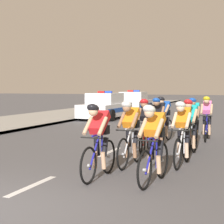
{
  "coord_description": "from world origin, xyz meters",
  "views": [
    {
      "loc": [
        3.94,
        -4.45,
        1.86
      ],
      "look_at": [
        -0.15,
        6.23,
        1.1
      ],
      "focal_mm": 61.83,
      "sensor_mm": 36.0,
      "label": 1
    }
  ],
  "objects_px": {
    "cyclist_fourth": "(183,133)",
    "cyclist_eighth": "(193,122)",
    "cyclist_lead": "(99,140)",
    "cyclist_tenth": "(207,118)",
    "cyclist_third": "(130,133)",
    "cyclist_sixth": "(190,126)",
    "cyclist_second": "(154,143)",
    "cyclist_fifth": "(146,125)",
    "police_car_nearest": "(106,107)",
    "cyclist_ninth": "(164,119)",
    "police_car_second": "(134,103)",
    "cyclist_seventh": "(158,122)"
  },
  "relations": [
    {
      "from": "cyclist_second",
      "to": "cyclist_tenth",
      "type": "distance_m",
      "value": 6.42
    },
    {
      "from": "cyclist_second",
      "to": "cyclist_ninth",
      "type": "xyz_separation_m",
      "value": [
        -1.11,
        5.51,
        0.0
      ]
    },
    {
      "from": "police_car_nearest",
      "to": "cyclist_eighth",
      "type": "bearing_deg",
      "value": -53.82
    },
    {
      "from": "cyclist_sixth",
      "to": "police_car_nearest",
      "type": "relative_size",
      "value": 0.39
    },
    {
      "from": "cyclist_second",
      "to": "cyclist_fifth",
      "type": "bearing_deg",
      "value": 108.32
    },
    {
      "from": "cyclist_fourth",
      "to": "cyclist_fifth",
      "type": "bearing_deg",
      "value": 132.75
    },
    {
      "from": "cyclist_fourth",
      "to": "cyclist_tenth",
      "type": "xyz_separation_m",
      "value": [
        -0.02,
        4.57,
        0.0
      ]
    },
    {
      "from": "cyclist_lead",
      "to": "cyclist_seventh",
      "type": "relative_size",
      "value": 1.0
    },
    {
      "from": "cyclist_fifth",
      "to": "cyclist_ninth",
      "type": "xyz_separation_m",
      "value": [
        -0.04,
        2.29,
        0.0
      ]
    },
    {
      "from": "cyclist_sixth",
      "to": "cyclist_tenth",
      "type": "bearing_deg",
      "value": 89.16
    },
    {
      "from": "police_car_nearest",
      "to": "cyclist_tenth",
      "type": "bearing_deg",
      "value": -46.77
    },
    {
      "from": "cyclist_seventh",
      "to": "cyclist_tenth",
      "type": "bearing_deg",
      "value": 61.17
    },
    {
      "from": "cyclist_second",
      "to": "cyclist_eighth",
      "type": "xyz_separation_m",
      "value": [
        0.01,
        4.68,
        0.0
      ]
    },
    {
      "from": "cyclist_second",
      "to": "cyclist_seventh",
      "type": "bearing_deg",
      "value": 102.98
    },
    {
      "from": "cyclist_second",
      "to": "police_car_second",
      "type": "bearing_deg",
      "value": 108.77
    },
    {
      "from": "cyclist_sixth",
      "to": "police_car_nearest",
      "type": "bearing_deg",
      "value": 122.8
    },
    {
      "from": "cyclist_fourth",
      "to": "cyclist_tenth",
      "type": "distance_m",
      "value": 4.57
    },
    {
      "from": "cyclist_lead",
      "to": "cyclist_tenth",
      "type": "relative_size",
      "value": 1.0
    },
    {
      "from": "cyclist_second",
      "to": "cyclist_tenth",
      "type": "bearing_deg",
      "value": 88.33
    },
    {
      "from": "cyclist_third",
      "to": "cyclist_fourth",
      "type": "distance_m",
      "value": 1.22
    },
    {
      "from": "cyclist_fifth",
      "to": "cyclist_seventh",
      "type": "xyz_separation_m",
      "value": [
        0.08,
        1.06,
        0.0
      ]
    },
    {
      "from": "cyclist_third",
      "to": "cyclist_seventh",
      "type": "bearing_deg",
      "value": 91.25
    },
    {
      "from": "cyclist_fifth",
      "to": "cyclist_second",
      "type": "bearing_deg",
      "value": -71.68
    },
    {
      "from": "cyclist_eighth",
      "to": "cyclist_third",
      "type": "bearing_deg",
      "value": -105.86
    },
    {
      "from": "cyclist_lead",
      "to": "cyclist_eighth",
      "type": "relative_size",
      "value": 1.0
    },
    {
      "from": "cyclist_fifth",
      "to": "cyclist_ninth",
      "type": "distance_m",
      "value": 2.29
    },
    {
      "from": "cyclist_fifth",
      "to": "cyclist_seventh",
      "type": "relative_size",
      "value": 1.0
    },
    {
      "from": "cyclist_lead",
      "to": "cyclist_seventh",
      "type": "xyz_separation_m",
      "value": [
        0.15,
        4.28,
        0.0
      ]
    },
    {
      "from": "cyclist_sixth",
      "to": "cyclist_seventh",
      "type": "xyz_separation_m",
      "value": [
        -1.13,
        0.99,
        0.0
      ]
    },
    {
      "from": "cyclist_lead",
      "to": "cyclist_fifth",
      "type": "xyz_separation_m",
      "value": [
        0.07,
        3.22,
        0.0
      ]
    },
    {
      "from": "cyclist_lead",
      "to": "police_car_nearest",
      "type": "distance_m",
      "value": 14.37
    },
    {
      "from": "cyclist_tenth",
      "to": "police_car_second",
      "type": "xyz_separation_m",
      "value": [
        -6.55,
        12.3,
        -0.11
      ]
    },
    {
      "from": "cyclist_fourth",
      "to": "cyclist_eighth",
      "type": "xyz_separation_m",
      "value": [
        -0.2,
        2.83,
        0.0
      ]
    },
    {
      "from": "cyclist_eighth",
      "to": "police_car_nearest",
      "type": "xyz_separation_m",
      "value": [
        -6.37,
        8.71,
        -0.11
      ]
    },
    {
      "from": "cyclist_seventh",
      "to": "cyclist_sixth",
      "type": "bearing_deg",
      "value": -41.3
    },
    {
      "from": "cyclist_tenth",
      "to": "cyclist_third",
      "type": "bearing_deg",
      "value": -102.49
    },
    {
      "from": "police_car_nearest",
      "to": "cyclist_lead",
      "type": "bearing_deg",
      "value": -68.68
    },
    {
      "from": "cyclist_seventh",
      "to": "cyclist_fourth",
      "type": "bearing_deg",
      "value": -63.9
    },
    {
      "from": "cyclist_lead",
      "to": "cyclist_eighth",
      "type": "distance_m",
      "value": 4.81
    },
    {
      "from": "cyclist_third",
      "to": "cyclist_seventh",
      "type": "relative_size",
      "value": 1.0
    },
    {
      "from": "cyclist_lead",
      "to": "cyclist_seventh",
      "type": "bearing_deg",
      "value": 87.96
    },
    {
      "from": "cyclist_third",
      "to": "cyclist_fifth",
      "type": "bearing_deg",
      "value": 94.45
    },
    {
      "from": "cyclist_eighth",
      "to": "cyclist_ninth",
      "type": "distance_m",
      "value": 1.39
    },
    {
      "from": "cyclist_third",
      "to": "cyclist_eighth",
      "type": "xyz_separation_m",
      "value": [
        0.93,
        3.28,
        0.0
      ]
    },
    {
      "from": "cyclist_third",
      "to": "cyclist_eighth",
      "type": "height_order",
      "value": "same"
    },
    {
      "from": "cyclist_lead",
      "to": "cyclist_tenth",
      "type": "bearing_deg",
      "value": 78.31
    },
    {
      "from": "cyclist_fifth",
      "to": "cyclist_eighth",
      "type": "bearing_deg",
      "value": 53.56
    },
    {
      "from": "cyclist_lead",
      "to": "cyclist_ninth",
      "type": "bearing_deg",
      "value": 89.66
    },
    {
      "from": "cyclist_third",
      "to": "cyclist_second",
      "type": "bearing_deg",
      "value": -56.47
    },
    {
      "from": "cyclist_third",
      "to": "cyclist_sixth",
      "type": "distance_m",
      "value": 2.17
    }
  ]
}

